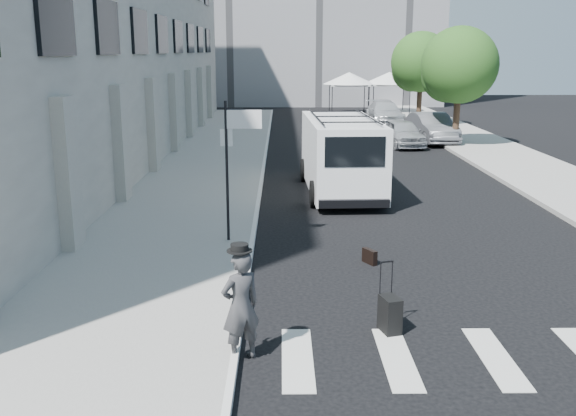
{
  "coord_description": "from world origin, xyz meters",
  "views": [
    {
      "loc": [
        -1.25,
        -12.43,
        4.82
      ],
      "look_at": [
        -1.1,
        1.88,
        1.3
      ],
      "focal_mm": 40.0,
      "sensor_mm": 36.0,
      "label": 1
    }
  ],
  "objects_px": {
    "parked_car_c": "(385,113)",
    "suitcase": "(390,314)",
    "businessman": "(241,306)",
    "parked_car_a": "(402,133)",
    "briefcase": "(370,256)",
    "parked_car_b": "(431,128)",
    "cargo_van": "(340,154)"
  },
  "relations": [
    {
      "from": "parked_car_b",
      "to": "parked_car_c",
      "type": "distance_m",
      "value": 9.32
    },
    {
      "from": "suitcase",
      "to": "parked_car_b",
      "type": "xyz_separation_m",
      "value": [
        6.16,
        23.88,
        0.46
      ]
    },
    {
      "from": "parked_car_b",
      "to": "parked_car_c",
      "type": "relative_size",
      "value": 0.95
    },
    {
      "from": "briefcase",
      "to": "cargo_van",
      "type": "relative_size",
      "value": 0.06
    },
    {
      "from": "businessman",
      "to": "parked_car_a",
      "type": "height_order",
      "value": "businessman"
    },
    {
      "from": "cargo_van",
      "to": "parked_car_c",
      "type": "height_order",
      "value": "cargo_van"
    },
    {
      "from": "briefcase",
      "to": "parked_car_b",
      "type": "xyz_separation_m",
      "value": [
        6.0,
        20.14,
        0.62
      ]
    },
    {
      "from": "businessman",
      "to": "briefcase",
      "type": "relative_size",
      "value": 4.12
    },
    {
      "from": "briefcase",
      "to": "parked_car_a",
      "type": "bearing_deg",
      "value": 47.87
    },
    {
      "from": "cargo_van",
      "to": "parked_car_c",
      "type": "relative_size",
      "value": 1.37
    },
    {
      "from": "briefcase",
      "to": "parked_car_a",
      "type": "relative_size",
      "value": 0.11
    },
    {
      "from": "parked_car_b",
      "to": "cargo_van",
      "type": "bearing_deg",
      "value": -121.72
    },
    {
      "from": "briefcase",
      "to": "parked_car_c",
      "type": "xyz_separation_m",
      "value": [
        4.96,
        29.4,
        0.57
      ]
    },
    {
      "from": "parked_car_b",
      "to": "parked_car_a",
      "type": "bearing_deg",
      "value": -148.24
    },
    {
      "from": "briefcase",
      "to": "parked_car_c",
      "type": "relative_size",
      "value": 0.09
    },
    {
      "from": "suitcase",
      "to": "parked_car_a",
      "type": "relative_size",
      "value": 0.31
    },
    {
      "from": "cargo_van",
      "to": "parked_car_a",
      "type": "xyz_separation_m",
      "value": [
        4.21,
        10.93,
        -0.63
      ]
    },
    {
      "from": "suitcase",
      "to": "parked_car_b",
      "type": "bearing_deg",
      "value": 59.58
    },
    {
      "from": "suitcase",
      "to": "briefcase",
      "type": "bearing_deg",
      "value": 71.72
    },
    {
      "from": "parked_car_c",
      "to": "suitcase",
      "type": "bearing_deg",
      "value": -100.57
    },
    {
      "from": "cargo_van",
      "to": "parked_car_b",
      "type": "height_order",
      "value": "cargo_van"
    },
    {
      "from": "suitcase",
      "to": "parked_car_b",
      "type": "height_order",
      "value": "parked_car_b"
    },
    {
      "from": "briefcase",
      "to": "suitcase",
      "type": "distance_m",
      "value": 3.74
    },
    {
      "from": "briefcase",
      "to": "parked_car_a",
      "type": "height_order",
      "value": "parked_car_a"
    },
    {
      "from": "parked_car_c",
      "to": "parked_car_b",
      "type": "bearing_deg",
      "value": -85.38
    },
    {
      "from": "parked_car_b",
      "to": "parked_car_c",
      "type": "bearing_deg",
      "value": 90.74
    },
    {
      "from": "parked_car_a",
      "to": "suitcase",
      "type": "bearing_deg",
      "value": -107.12
    },
    {
      "from": "suitcase",
      "to": "parked_car_a",
      "type": "distance_m",
      "value": 22.92
    },
    {
      "from": "parked_car_b",
      "to": "suitcase",
      "type": "bearing_deg",
      "value": -110.14
    },
    {
      "from": "parked_car_b",
      "to": "parked_car_c",
      "type": "height_order",
      "value": "parked_car_b"
    },
    {
      "from": "businessman",
      "to": "cargo_van",
      "type": "xyz_separation_m",
      "value": [
        2.69,
        12.58,
        0.41
      ]
    },
    {
      "from": "parked_car_b",
      "to": "businessman",
      "type": "bearing_deg",
      "value": -114.96
    }
  ]
}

